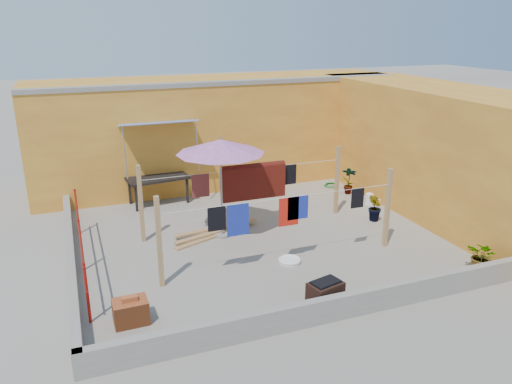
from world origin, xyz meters
TOP-DOWN VIEW (x-y plane):
  - ground at (0.00, 0.00)m, footprint 80.00×80.00m
  - wall_back at (0.50, 4.69)m, footprint 11.00×3.27m
  - wall_right at (5.20, 0.00)m, footprint 2.40×9.00m
  - parapet_front at (0.00, -3.58)m, footprint 8.30×0.16m
  - parapet_left at (-4.08, 0.00)m, footprint 0.16×7.30m
  - red_railing at (-3.85, -0.20)m, footprint 0.05×4.20m
  - clothesline_rig at (0.13, 0.50)m, footprint 5.09×2.35m
  - patio_umbrella at (-0.73, 0.42)m, footprint 2.20×2.20m
  - outdoor_table at (-1.69, 3.20)m, footprint 1.72×1.01m
  - brick_stack at (-3.21, -2.46)m, footprint 0.57×0.42m
  - lumber_pile at (-0.86, 0.55)m, footprint 2.23×0.95m
  - brazier at (0.01, -3.20)m, footprint 0.66×0.52m
  - white_basin at (0.17, -1.38)m, footprint 0.48×0.48m
  - water_jug_a at (3.70, 1.05)m, footprint 0.22×0.22m
  - water_jug_b at (3.60, 0.58)m, footprint 0.22×0.22m
  - green_hose at (3.53, 2.84)m, footprint 0.46×0.46m
  - plant_back_a at (0.55, 3.20)m, footprint 0.66×0.58m
  - plant_back_b at (1.49, 3.20)m, footprint 0.37×0.37m
  - plant_right_a at (3.63, 2.04)m, footprint 0.52×0.51m
  - plant_right_b at (3.13, -0.07)m, footprint 0.41×0.47m
  - plant_right_c at (3.61, -3.12)m, footprint 0.64×0.69m

SIDE VIEW (x-z plane):
  - ground at x=0.00m, z-range 0.00..0.00m
  - green_hose at x=3.53m, z-range 0.00..0.07m
  - white_basin at x=0.17m, z-range 0.00..0.08m
  - lumber_pile at x=-0.86m, z-range 0.00..0.14m
  - water_jug_a at x=3.70m, z-range -0.02..0.32m
  - water_jug_b at x=3.60m, z-range -0.02..0.33m
  - brick_stack at x=-3.21m, z-range -0.03..0.46m
  - parapet_front at x=0.00m, z-range 0.00..0.44m
  - parapet_left at x=-4.08m, z-range 0.00..0.44m
  - brazier at x=0.01m, z-range -0.01..0.52m
  - plant_back_b at x=1.49m, z-range 0.00..0.62m
  - plant_right_c at x=3.61m, z-range 0.00..0.64m
  - plant_right_b at x=3.13m, z-range 0.00..0.72m
  - plant_back_a at x=0.55m, z-range 0.00..0.73m
  - plant_right_a at x=3.63m, z-range 0.00..0.82m
  - outdoor_table at x=-1.69m, z-range 0.31..1.07m
  - red_railing at x=-3.85m, z-range 0.17..1.27m
  - clothesline_rig at x=0.13m, z-range 0.18..1.98m
  - wall_right at x=5.20m, z-range 0.00..3.20m
  - wall_back at x=0.50m, z-range 0.00..3.21m
  - patio_umbrella at x=-0.73m, z-range 0.95..3.33m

